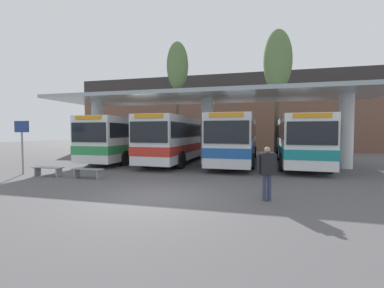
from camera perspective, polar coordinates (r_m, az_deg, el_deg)
name	(u,v)px	position (r m, az deg, el deg)	size (l,w,h in m)	color
ground_plane	(155,197)	(9.16, -8.12, -11.58)	(100.00, 100.00, 0.00)	#565456
townhouse_backdrop	(229,106)	(31.77, 8.13, 8.37)	(40.00, 0.58, 9.24)	brown
station_canopy	(207,105)	(18.00, 3.34, 8.70)	(22.35, 6.20, 4.81)	silver
transit_bus_left_bay	(131,137)	(21.08, -13.34, 1.45)	(2.86, 10.92, 3.25)	white
transit_bus_center_bay	(179,138)	(19.03, -2.89, 1.44)	(2.89, 10.51, 3.26)	silver
transit_bus_right_bay	(237,138)	(19.45, 9.87, 1.42)	(2.90, 12.50, 3.27)	silver
transit_bus_far_right_bay	(299,139)	(18.61, 22.71, 1.07)	(3.02, 10.25, 3.19)	white
waiting_bench_near_pillar	(88,171)	(13.55, -22.14, -5.62)	(1.57, 0.44, 0.46)	gray
waiting_bench_mid_platform	(48,169)	(15.04, -29.35, -4.95)	(1.64, 0.44, 0.46)	gray
info_sign_platform	(22,136)	(16.30, -33.60, 1.45)	(0.90, 0.09, 2.83)	gray
pedestrian_waiting	(267,168)	(8.72, 16.35, -5.13)	(0.65, 0.39, 1.78)	#333856
poplar_tree_behind_left	(278,62)	(23.69, 18.50, 16.82)	(2.34, 2.34, 10.81)	#473A2B
poplar_tree_behind_right	(177,68)	(26.34, -3.25, 16.59)	(2.12, 2.12, 11.08)	#473A2B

